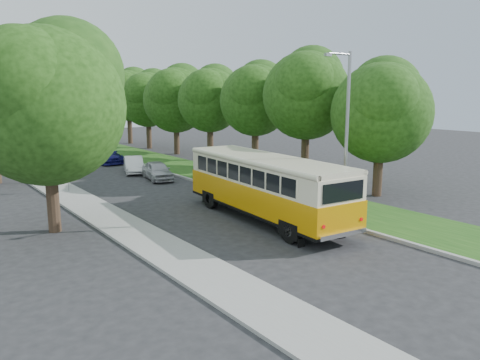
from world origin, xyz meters
TOP-DOWN VIEW (x-y plane):
  - ground at (0.00, 0.00)m, footprint 120.00×120.00m
  - curb at (3.60, 5.00)m, footprint 0.20×70.00m
  - grass_verge at (5.95, 5.00)m, footprint 4.50×70.00m
  - sidewalk at (-4.80, 5.00)m, footprint 2.20×70.00m
  - treeline at (3.15, 17.99)m, footprint 24.27×41.91m
  - lamppost_near at (4.21, -2.50)m, footprint 1.71×0.16m
  - lamppost_far at (-4.70, 16.00)m, footprint 1.71×0.16m
  - warning_sign at (-4.50, 11.98)m, footprint 0.56×0.10m
  - vintage_bus at (1.32, -0.15)m, footprint 3.60×10.86m
  - car_silver at (1.91, 12.59)m, footprint 2.25×4.07m
  - car_white at (1.75, 16.31)m, footprint 2.56×4.06m
  - car_blue at (1.81, 22.59)m, footprint 2.11×4.93m
  - car_grey at (1.34, 26.64)m, footprint 2.26×4.80m

SIDE VIEW (x-z plane):
  - ground at x=0.00m, z-range 0.00..0.00m
  - sidewalk at x=-4.80m, z-range 0.00..0.12m
  - grass_verge at x=5.95m, z-range 0.00..0.13m
  - curb at x=3.60m, z-range 0.00..0.15m
  - car_white at x=1.75m, z-range 0.00..1.26m
  - car_silver at x=1.91m, z-range 0.00..1.31m
  - car_grey at x=1.34m, z-range 0.00..1.33m
  - car_blue at x=1.81m, z-range 0.00..1.41m
  - vintage_bus at x=1.32m, z-range 0.00..3.17m
  - warning_sign at x=-4.50m, z-range 0.46..2.96m
  - lamppost_far at x=-4.70m, z-range 0.37..7.87m
  - lamppost_near at x=4.21m, z-range 0.37..8.37m
  - treeline at x=3.15m, z-range 1.20..10.66m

